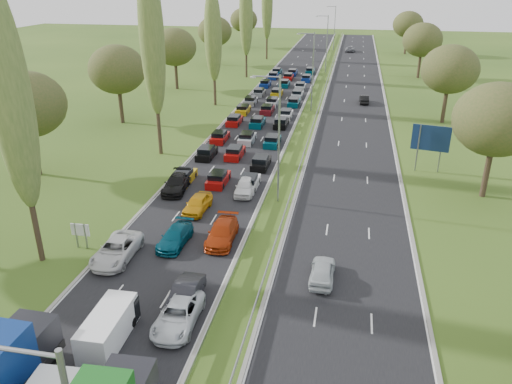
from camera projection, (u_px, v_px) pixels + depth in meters
The scene contains 23 objects.
ground at pixel (312, 108), 81.06m from camera, with size 260.00×260.00×0.00m, color #324F18.
near_carriageway at pixel (274, 103), 84.49m from camera, with size 10.50×215.00×0.04m, color black.
far_carriageway at pixel (354, 106), 82.14m from camera, with size 10.50×215.00×0.04m, color black.
central_reservation at pixel (314, 101), 83.09m from camera, with size 2.36×215.00×0.32m.
lamp_columns at pixel (313, 73), 76.86m from camera, with size 0.18×140.18×12.00m.
poplar_row at pixel (192, 34), 68.24m from camera, with size 2.80×127.80×22.44m.
woodland_left at pixel (106, 74), 66.97m from camera, with size 8.00×166.00×11.10m.
woodland_right at pixel (461, 81), 62.59m from camera, with size 8.00×153.00×11.10m.
traffic_queue_fill at pixel (269, 107), 79.86m from camera, with size 9.01×68.78×0.80m.
near_car_2 at pixel (117, 250), 37.77m from camera, with size 2.55×5.54×1.54m, color silver.
near_car_3 at pixel (176, 183), 49.81m from camera, with size 2.14×5.26×1.53m, color black.
near_car_7 at pixel (175, 237), 39.84m from camera, with size 1.91×4.69×1.36m, color #054153.
near_car_8 at pixel (198, 204), 45.42m from camera, with size 1.78×4.41×1.50m, color orange.
near_car_9 at pixel (185, 295), 32.49m from camera, with size 1.58×4.55×1.50m, color black.
near_car_10 at pixel (178, 315), 30.66m from camera, with size 2.35×5.09×1.41m, color silver.
near_car_11 at pixel (222, 233), 40.34m from camera, with size 2.10×5.17×1.50m, color #9E2C09.
near_car_12 at pixel (245, 186), 49.17m from camera, with size 1.78×4.41×1.50m, color white.
far_car_0 at pixel (322, 271), 35.17m from camera, with size 1.70×4.24×1.44m, color #B6BDC0.
far_car_1 at pixel (364, 99), 83.70m from camera, with size 1.45×4.15×1.37m, color black.
far_car_2 at pixel (350, 49), 139.70m from camera, with size 2.40×5.20×1.45m, color gray.
white_van_rear at pixel (110, 325), 29.34m from camera, with size 1.89×4.82×1.94m.
info_sign at pixel (81, 232), 39.11m from camera, with size 1.50×0.16×2.10m.
direction_sign at pixel (431, 140), 53.59m from camera, with size 3.94×0.90×5.20m.
Camera 1 is at (10.71, -0.03, 19.95)m, focal length 35.00 mm.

